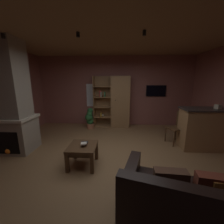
% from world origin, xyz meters
% --- Properties ---
extents(floor, '(6.06, 5.48, 0.02)m').
position_xyz_m(floor, '(0.00, 0.00, -0.01)').
color(floor, olive).
rests_on(floor, ground).
extents(wall_back, '(6.18, 0.06, 2.74)m').
position_xyz_m(wall_back, '(0.00, 2.77, 1.37)').
color(wall_back, '#8E544C').
rests_on(wall_back, ground).
extents(ceiling, '(6.06, 5.48, 0.02)m').
position_xyz_m(ceiling, '(0.00, 0.00, 2.75)').
color(ceiling, '#8E6B47').
extents(window_pane_back, '(0.59, 0.01, 0.91)m').
position_xyz_m(window_pane_back, '(-0.88, 2.74, 1.22)').
color(window_pane_back, white).
extents(stone_fireplace, '(0.94, 0.78, 2.74)m').
position_xyz_m(stone_fireplace, '(-2.48, 0.34, 1.24)').
color(stone_fireplace, gray).
rests_on(stone_fireplace, ground).
extents(bookshelf_cabinet, '(1.40, 0.41, 1.97)m').
position_xyz_m(bookshelf_cabinet, '(0.11, 2.50, 0.98)').
color(bookshelf_cabinet, '#997047').
rests_on(bookshelf_cabinet, ground).
extents(kitchen_bar_counter, '(1.53, 0.60, 1.10)m').
position_xyz_m(kitchen_bar_counter, '(2.58, 0.73, 0.55)').
color(kitchen_bar_counter, '#997047').
rests_on(kitchen_bar_counter, ground).
extents(tissue_box, '(0.15, 0.15, 0.11)m').
position_xyz_m(tissue_box, '(2.66, 0.70, 1.16)').
color(tissue_box, '#BFB299').
rests_on(tissue_box, kitchen_bar_counter).
extents(leather_couch, '(1.76, 1.29, 0.84)m').
position_xyz_m(leather_couch, '(1.03, -1.47, 0.30)').
color(leather_couch, black).
rests_on(leather_couch, ground).
extents(coffee_table, '(0.58, 0.60, 0.46)m').
position_xyz_m(coffee_table, '(-0.59, -0.23, 0.37)').
color(coffee_table, '#4C331E').
rests_on(coffee_table, ground).
extents(table_book_0, '(0.12, 0.11, 0.02)m').
position_xyz_m(table_book_0, '(-0.56, -0.16, 0.47)').
color(table_book_0, '#B22D2D').
rests_on(table_book_0, coffee_table).
extents(table_book_1, '(0.14, 0.09, 0.03)m').
position_xyz_m(table_book_1, '(-0.56, -0.17, 0.50)').
color(table_book_1, black).
rests_on(table_book_1, coffee_table).
extents(table_book_2, '(0.14, 0.13, 0.02)m').
position_xyz_m(table_book_2, '(-0.55, -0.27, 0.52)').
color(table_book_2, beige).
rests_on(table_book_2, coffee_table).
extents(dining_chair, '(0.53, 0.53, 0.92)m').
position_xyz_m(dining_chair, '(1.88, 1.02, 0.53)').
color(dining_chair, '#4C331E').
rests_on(dining_chair, ground).
extents(potted_floor_plant, '(0.31, 0.32, 0.80)m').
position_xyz_m(potted_floor_plant, '(-0.95, 2.15, 0.40)').
color(potted_floor_plant, '#B77051').
rests_on(potted_floor_plant, ground).
extents(wall_mounted_tv, '(0.77, 0.06, 0.43)m').
position_xyz_m(wall_mounted_tv, '(1.61, 2.71, 1.41)').
color(wall_mounted_tv, black).
extents(track_light_spot_0, '(0.07, 0.07, 0.09)m').
position_xyz_m(track_light_spot_0, '(-2.18, 0.04, 2.67)').
color(track_light_spot_0, black).
extents(track_light_spot_1, '(0.07, 0.07, 0.09)m').
position_xyz_m(track_light_spot_1, '(-0.65, 0.04, 2.67)').
color(track_light_spot_1, black).
extents(track_light_spot_2, '(0.07, 0.07, 0.09)m').
position_xyz_m(track_light_spot_2, '(0.63, 0.01, 2.67)').
color(track_light_spot_2, black).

